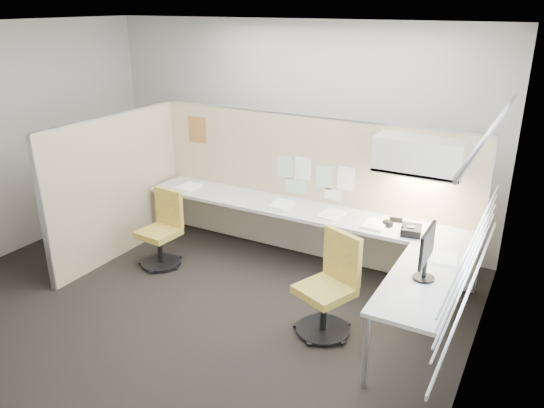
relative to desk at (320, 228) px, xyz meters
The scene contains 25 objects.
floor 1.58m from the desk, 129.58° to the right, with size 5.50×4.50×0.01m, color black.
ceiling 2.64m from the desk, 129.58° to the right, with size 5.50×4.50×0.01m, color white.
wall_back 1.66m from the desk, 129.62° to the left, with size 5.50×0.02×2.80m, color beige.
wall_left 3.93m from the desk, 162.99° to the right, with size 0.02×4.50×2.80m, color beige.
wall_right 2.28m from the desk, 31.75° to the right, with size 0.02×4.50×2.80m, color beige.
window_pane 2.32m from the desk, 32.11° to the right, with size 0.01×2.80×1.30m, color #9AA5B3.
partition_back 0.67m from the desk, 128.75° to the left, with size 4.10×0.06×1.75m, color tan.
partition_left 2.52m from the desk, 165.56° to the right, with size 0.06×2.20×1.75m, color tan.
desk is the anchor object (origin of this frame).
overhead_bin 1.35m from the desk, 15.24° to the left, with size 0.90×0.36×0.38m, color beige.
task_light_strip 1.22m from the desk, 15.24° to the left, with size 0.60×0.06×0.02m, color #FFEABF.
pinned_papers 0.69m from the desk, 124.37° to the left, with size 1.01×0.00×0.47m.
poster 2.19m from the desk, 167.47° to the left, with size 0.28×0.00×0.35m, color orange.
chair_left 1.88m from the desk, 160.66° to the right, with size 0.48×0.48×0.90m.
chair_right 1.11m from the desk, 60.62° to the right, with size 0.60×0.62×0.99m.
monitor 1.67m from the desk, 32.14° to the right, with size 0.19×0.45×0.48m.
phone 1.03m from the desk, ahead, with size 0.23×0.22×0.12m.
stapler 0.85m from the desk, 19.68° to the left, with size 0.14×0.04×0.05m, color black.
tape_dispenser 0.77m from the desk, ahead, with size 0.10×0.06×0.06m, color black.
coat_hook 2.98m from the desk, 151.14° to the right, with size 0.18×0.46×1.38m.
paper_stack_0 1.90m from the desk, behind, with size 0.23×0.30×0.03m, color white.
paper_stack_1 0.56m from the desk, behind, with size 0.23×0.30×0.04m, color white.
paper_stack_2 0.20m from the desk, 54.74° to the left, with size 0.23×0.30×0.02m, color white.
paper_stack_3 0.64m from the desk, ahead, with size 0.23×0.30×0.03m, color white.
paper_stack_4 1.50m from the desk, 14.61° to the right, with size 0.23×0.30×0.02m, color white.
Camera 1 is at (3.11, -3.95, 3.01)m, focal length 35.00 mm.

